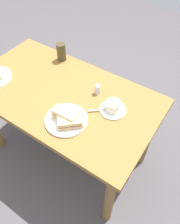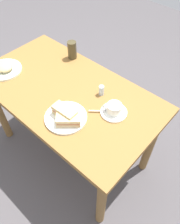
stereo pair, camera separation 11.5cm
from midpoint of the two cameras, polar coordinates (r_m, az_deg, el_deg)
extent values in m
plane|color=#4D494B|center=(1.99, -6.94, -9.96)|extent=(6.00, 6.00, 0.00)
cube|color=olive|center=(1.45, -9.44, 4.24)|extent=(1.22, 0.68, 0.03)
cylinder|color=brown|center=(1.45, 2.50, -21.13)|extent=(0.06, 0.06, 0.68)
cylinder|color=brown|center=(2.12, -14.67, 7.41)|extent=(0.06, 0.06, 0.68)
cylinder|color=brown|center=(1.69, 12.41, -6.21)|extent=(0.06, 0.06, 0.68)
cylinder|color=white|center=(1.28, -8.56, -2.13)|extent=(0.24, 0.24, 0.01)
cube|color=#D6BB7B|center=(1.26, -8.80, -1.48)|extent=(0.15, 0.07, 0.03)
cube|color=#B45650|center=(1.25, -8.90, -0.95)|extent=(0.13, 0.06, 0.01)
cube|color=#DCBA7A|center=(1.24, -9.00, -0.40)|extent=(0.15, 0.07, 0.03)
cube|color=#D9B47E|center=(1.24, -7.66, -3.03)|extent=(0.15, 0.14, 0.02)
cube|color=#B16145|center=(1.23, -7.73, -2.60)|extent=(0.13, 0.13, 0.01)
cube|color=#D2B77E|center=(1.21, -7.80, -2.16)|extent=(0.15, 0.14, 0.02)
cylinder|color=white|center=(1.32, 3.26, 0.44)|extent=(0.15, 0.15, 0.01)
cylinder|color=white|center=(1.29, 3.33, 1.41)|extent=(0.09, 0.09, 0.06)
cylinder|color=#B47842|center=(1.27, 3.37, 2.14)|extent=(0.08, 0.08, 0.01)
torus|color=white|center=(1.29, 1.18, 1.51)|extent=(0.04, 0.03, 0.04)
cube|color=silver|center=(1.30, -1.34, 0.31)|extent=(0.06, 0.05, 0.00)
ellipsoid|color=silver|center=(1.30, 0.72, 0.49)|extent=(0.03, 0.03, 0.01)
cylinder|color=silver|center=(1.39, -0.50, 5.59)|extent=(0.03, 0.03, 0.06)
cylinder|color=#443C25|center=(1.67, -9.28, 14.61)|extent=(0.06, 0.06, 0.13)
camera|label=1|loc=(0.06, -92.60, -3.00)|focal=36.39mm
camera|label=2|loc=(0.06, 87.40, 3.00)|focal=36.39mm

